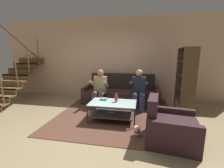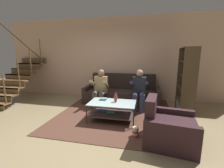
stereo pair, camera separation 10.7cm
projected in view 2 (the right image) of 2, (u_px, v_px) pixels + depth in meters
ground at (89, 125)px, 3.42m from camera, size 16.80×16.80×0.00m
back_partition at (112, 59)px, 5.50m from camera, size 8.40×0.12×2.90m
staircase_run at (20, 73)px, 5.38m from camera, size 1.05×2.52×2.55m
couch at (122, 94)px, 5.02m from camera, size 2.45×0.91×0.95m
person_seated_left at (100, 87)px, 4.56m from camera, size 0.50×0.58×1.14m
person_seated_right at (139, 88)px, 4.31m from camera, size 0.50×0.58×1.16m
coffee_table at (112, 108)px, 3.64m from camera, size 1.11×0.67×0.45m
area_rug at (117, 111)px, 4.26m from camera, size 3.00×3.39×0.01m
vase at (116, 98)px, 3.63m from camera, size 0.09×0.09×0.22m
book_stack at (103, 99)px, 3.80m from camera, size 0.19×0.17×0.05m
bookshelf at (186, 89)px, 4.01m from camera, size 0.41×1.03×1.77m
armchair at (168, 128)px, 2.70m from camera, size 0.96×0.94×0.83m
popcorn_tub at (135, 131)px, 2.93m from camera, size 0.12×0.12×0.21m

